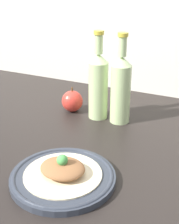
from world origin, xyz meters
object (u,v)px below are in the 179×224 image
plate (63,177)px  apple (72,101)px  cider_bottle_left (98,84)px  plated_food (63,170)px  cider_bottle_right (121,88)px

plate → apple: size_ratio=2.80×
plate → cider_bottle_left: size_ratio=0.86×
plate → cider_bottle_left: 39.60cm
cider_bottle_left → apple: cider_bottle_left is taller
plated_food → apple: bearing=115.6°
cider_bottle_left → cider_bottle_right: size_ratio=1.00×
apple → cider_bottle_right: bearing=-1.8°
plated_food → apple: (-18.14, 37.80, 0.77)cm
plated_food → apple: apple is taller
plate → apple: (-18.14, 37.80, 2.83)cm
cider_bottle_left → cider_bottle_right: bearing=0.0°
cider_bottle_left → cider_bottle_right: (8.32, 0.00, 0.00)cm
plated_food → cider_bottle_right: bearing=89.4°
plate → plated_food: plated_food is taller
cider_bottle_right → apple: bearing=178.2°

